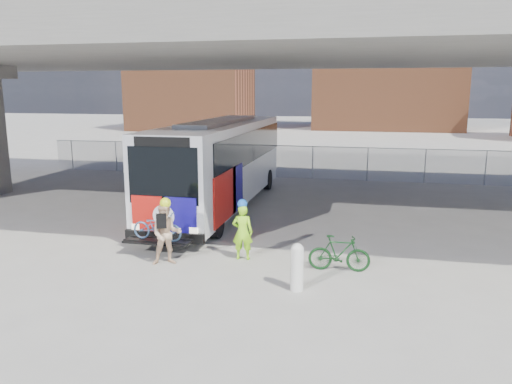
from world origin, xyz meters
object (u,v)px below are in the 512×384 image
(bollard, at_px, (297,265))
(cyclist_tan, at_px, (166,233))
(bus, at_px, (221,158))
(bike_parked, at_px, (339,253))
(cyclist_hivis, at_px, (243,231))

(bollard, relative_size, cyclist_tan, 0.62)
(bus, bearing_deg, bike_parked, -51.33)
(bus, height_order, cyclist_tan, bus)
(cyclist_hivis, height_order, bike_parked, cyclist_hivis)
(bollard, bearing_deg, cyclist_tan, 164.42)
(bus, relative_size, bollard, 10.67)
(bollard, distance_m, bike_parked, 1.86)
(cyclist_tan, relative_size, bike_parked, 1.15)
(bollard, height_order, bike_parked, bollard)
(bus, distance_m, bollard, 9.53)
(cyclist_tan, height_order, bike_parked, cyclist_tan)
(bus, distance_m, bike_parked, 8.73)
(bollard, distance_m, cyclist_tan, 4.03)
(cyclist_tan, distance_m, bike_parked, 4.85)
(bus, relative_size, cyclist_tan, 6.66)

